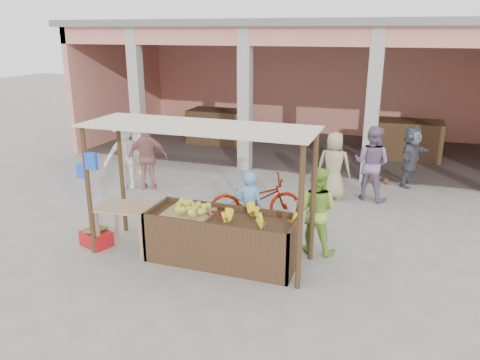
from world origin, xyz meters
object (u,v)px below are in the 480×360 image
at_px(fruit_stall, 222,240).
at_px(vendor_green, 316,208).
at_px(motorcycle, 255,198).
at_px(side_table, 127,213).
at_px(red_crate, 96,238).
at_px(vendor_blue, 249,205).

height_order(fruit_stall, vendor_green, vendor_green).
distance_m(fruit_stall, motorcycle, 1.91).
xyz_separation_m(side_table, motorcycle, (1.86, 1.96, -0.16)).
bearing_deg(fruit_stall, red_crate, -175.46).
xyz_separation_m(fruit_stall, red_crate, (-2.48, -0.20, -0.26)).
relative_size(red_crate, motorcycle, 0.27).
height_order(side_table, red_crate, side_table).
distance_m(side_table, motorcycle, 2.71).
xyz_separation_m(side_table, red_crate, (-0.62, -0.14, -0.54)).
relative_size(fruit_stall, motorcycle, 1.29).
bearing_deg(vendor_green, vendor_blue, 9.56).
bearing_deg(side_table, vendor_green, 10.50).
bearing_deg(fruit_stall, motorcycle, 89.96).
xyz_separation_m(side_table, vendor_blue, (2.06, 0.93, 0.08)).
bearing_deg(motorcycle, fruit_stall, 155.03).
relative_size(vendor_blue, motorcycle, 0.76).
height_order(side_table, vendor_blue, vendor_blue).
bearing_deg(vendor_blue, red_crate, 5.56).
bearing_deg(motorcycle, side_table, 111.55).
height_order(fruit_stall, red_crate, fruit_stall).
relative_size(side_table, vendor_blue, 0.71).
distance_m(fruit_stall, vendor_blue, 0.96).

